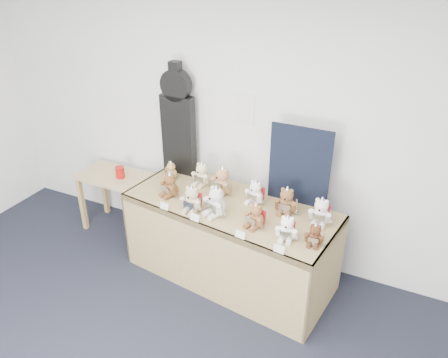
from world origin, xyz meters
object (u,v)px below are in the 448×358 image
at_px(display_table, 225,225).
at_px(teddy_back_far_left, 171,171).
at_px(teddy_front_end, 315,235).
at_px(teddy_back_end, 321,212).
at_px(teddy_front_centre, 216,202).
at_px(teddy_back_right, 286,202).
at_px(teddy_front_left, 192,200).
at_px(teddy_back_centre_right, 255,193).
at_px(teddy_front_far_left, 170,186).
at_px(teddy_front_right, 255,216).
at_px(side_table, 117,185).
at_px(teddy_back_left, 201,175).
at_px(guitar_case, 178,121).
at_px(teddy_back_centre_left, 222,181).
at_px(red_cup, 120,172).
at_px(teddy_front_far_right, 287,229).

height_order(display_table, teddy_back_far_left, teddy_back_far_left).
height_order(teddy_front_end, teddy_back_end, teddy_back_end).
distance_m(teddy_front_centre, teddy_back_right, 0.63).
xyz_separation_m(teddy_front_left, teddy_back_right, (0.77, 0.34, 0.00)).
xyz_separation_m(display_table, teddy_back_centre_right, (0.20, 0.22, 0.28)).
height_order(teddy_front_far_left, teddy_back_far_left, teddy_front_far_left).
relative_size(teddy_front_far_left, teddy_back_far_left, 1.26).
bearing_deg(teddy_front_right, side_table, -174.49).
bearing_deg(teddy_back_left, teddy_front_far_left, -111.34).
bearing_deg(teddy_back_far_left, teddy_back_centre_right, 31.63).
distance_m(teddy_back_left, teddy_back_centre_right, 0.62).
bearing_deg(teddy_front_end, teddy_back_end, 93.49).
relative_size(guitar_case, teddy_back_centre_left, 3.69).
bearing_deg(teddy_back_centre_left, red_cup, -159.67).
xyz_separation_m(teddy_front_end, teddy_back_right, (-0.36, 0.36, 0.03)).
bearing_deg(teddy_back_end, teddy_front_left, -164.67).
height_order(teddy_front_right, teddy_front_far_right, teddy_front_right).
bearing_deg(teddy_back_end, teddy_front_far_right, -118.31).
relative_size(display_table, teddy_back_far_left, 9.90).
distance_m(teddy_front_left, teddy_front_end, 1.13).
height_order(teddy_front_centre, teddy_front_far_right, teddy_front_centre).
bearing_deg(teddy_back_right, teddy_back_far_left, 172.40).
bearing_deg(side_table, teddy_back_centre_right, -2.14).
distance_m(teddy_front_left, teddy_back_centre_right, 0.59).
relative_size(guitar_case, teddy_back_far_left, 5.53).
distance_m(teddy_back_end, teddy_back_far_left, 1.60).
bearing_deg(teddy_back_far_left, teddy_back_right, 30.92).
bearing_deg(teddy_back_far_left, side_table, -144.39).
xyz_separation_m(teddy_front_far_left, teddy_back_left, (0.17, 0.32, -0.00)).
relative_size(display_table, teddy_front_far_left, 7.84).
height_order(teddy_front_far_right, teddy_back_centre_left, teddy_back_centre_left).
xyz_separation_m(red_cup, teddy_front_far_left, (0.82, -0.27, 0.17)).
xyz_separation_m(side_table, teddy_front_right, (1.84, -0.44, 0.36)).
bearing_deg(teddy_front_centre, teddy_back_centre_left, 129.05).
distance_m(guitar_case, teddy_front_far_right, 1.62).
xyz_separation_m(teddy_front_centre, teddy_front_far_right, (0.69, -0.09, -0.03)).
xyz_separation_m(side_table, teddy_front_end, (2.36, -0.47, 0.34)).
xyz_separation_m(guitar_case, teddy_back_left, (0.34, -0.15, -0.46)).
bearing_deg(teddy_front_end, red_cup, 165.94).
distance_m(teddy_front_far_right, teddy_back_end, 0.39).
bearing_deg(red_cup, teddy_front_end, -11.00).
relative_size(teddy_front_left, teddy_back_far_left, 1.32).
distance_m(teddy_back_centre_left, teddy_back_centre_right, 0.36).
distance_m(teddy_front_right, teddy_back_end, 0.56).
height_order(teddy_back_left, teddy_back_end, teddy_back_end).
xyz_separation_m(display_table, teddy_back_right, (0.51, 0.18, 0.29)).
bearing_deg(side_table, red_cup, -15.68).
height_order(teddy_front_centre, teddy_back_end, teddy_front_centre).
distance_m(teddy_front_end, teddy_back_centre_left, 1.11).
distance_m(side_table, teddy_front_far_left, 1.02).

